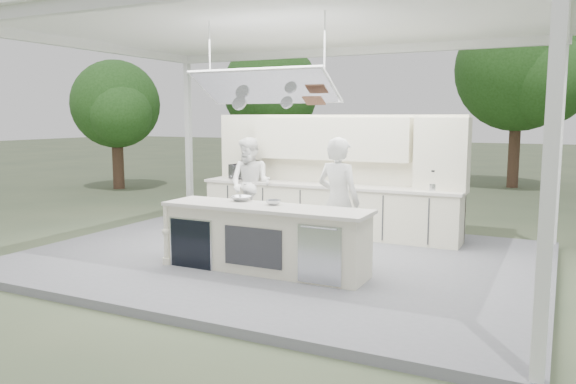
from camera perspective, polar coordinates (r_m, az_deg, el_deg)
The scene contains 12 objects.
ground at distance 9.12m, azimuth -0.69°, elevation -7.17°, with size 90.00×90.00×0.00m, color #515A3D.
stage_deck at distance 9.10m, azimuth -0.69°, elevation -6.80°, with size 8.00×6.00×0.12m, color slate.
tent at distance 8.91m, azimuth -0.75°, elevation 16.56°, with size 8.20×6.20×3.86m.
demo_island at distance 8.11m, azimuth -2.50°, elevation -4.72°, with size 3.10×0.79×0.95m.
back_counter at distance 10.68m, azimuth 3.93°, elevation -1.70°, with size 5.08×0.72×0.95m.
back_wall_unit at distance 10.61m, azimuth 6.64°, elevation 3.51°, with size 5.05×0.48×2.25m.
tree_cluster at distance 18.13m, azimuth 13.20°, elevation 10.49°, with size 19.55×9.40×5.85m.
head_chef at distance 8.36m, azimuth 5.14°, elevation -1.00°, with size 0.70×0.46×1.92m, color white.
sous_chef at distance 10.95m, azimuth -3.82°, elevation 0.80°, with size 0.88×0.69×1.82m, color white.
toaster_oven at distance 11.50m, azimuth -4.54°, elevation 2.07°, with size 0.53×0.36×0.30m, color #AFB1B6.
bowl_large at distance 8.50m, azimuth -4.79°, elevation -0.66°, with size 0.30×0.30×0.07m, color silver.
bowl_small at distance 8.11m, azimuth -1.50°, elevation -1.06°, with size 0.22×0.22×0.07m, color #B9BCC1.
Camera 1 is at (4.00, -7.85, 2.34)m, focal length 35.00 mm.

